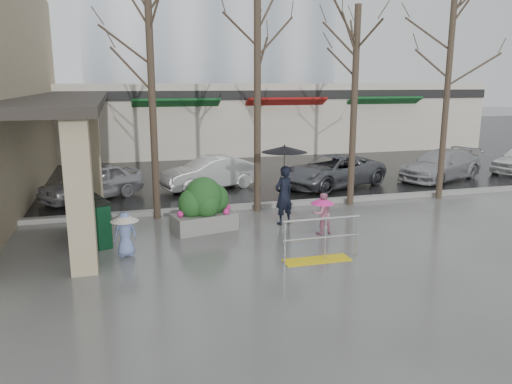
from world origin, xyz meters
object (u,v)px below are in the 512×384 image
planter (204,205)px  news_boxes (90,218)px  tree_west (150,47)px  car_d (441,165)px  tree_midwest (257,44)px  car_b (210,173)px  child_blue (125,229)px  woman (284,176)px  child_pink (322,211)px  tree_east (451,43)px  tree_mideast (356,58)px  handrail (320,245)px  car_a (92,182)px  car_c (332,171)px

planter → news_boxes: bearing=-179.5°
tree_west → car_d: bearing=14.0°
tree_midwest → car_b: 6.03m
tree_west → child_blue: 5.58m
woman → child_pink: woman is taller
tree_east → tree_mideast: bearing=180.0°
handrail → car_a: (-5.37, 7.92, 0.25)m
child_pink → child_blue: (-5.24, -0.41, 0.01)m
tree_midwest → car_c: tree_midwest is taller
car_d → handrail: bearing=-70.6°
handrail → child_pink: child_pink is taller
tree_east → woman: bearing=-165.7°
news_boxes → car_a: size_ratio=0.59×
tree_midwest → tree_east: (6.80, -0.00, 0.15)m
handrail → car_d: car_d is taller
tree_midwest → tree_mideast: bearing=-0.0°
tree_east → child_pink: bearing=-153.6°
tree_mideast → news_boxes: size_ratio=2.96×
tree_mideast → child_pink: 5.56m
tree_west → planter: 4.81m
tree_midwest → woman: (0.34, -1.65, -3.80)m
tree_mideast → car_d: bearing=28.1°
woman → car_b: (-1.16, 5.46, -0.80)m
tree_west → woman: bearing=-25.0°
tree_midwest → child_pink: size_ratio=6.11×
car_d → tree_mideast: bearing=-84.1°
tree_east → car_b: bearing=153.5°
child_blue → child_pink: bearing=-177.9°
tree_midwest → woman: 4.16m
tree_east → news_boxes: tree_east is taller
handrail → tree_midwest: 6.83m
car_d → car_a: bearing=-112.4°
tree_mideast → car_b: tree_mideast is taller
news_boxes → car_d: bearing=0.3°
tree_east → car_c: 6.27m
child_blue → car_c: (8.13, 6.18, -0.04)m
car_a → car_d: 14.23m
planter → car_b: size_ratio=0.50×
tree_mideast → child_blue: tree_mideast is taller
tree_west → woman: (3.54, -1.65, -3.65)m
handrail → tree_mideast: size_ratio=0.29×
woman → car_a: bearing=-64.0°
child_blue → tree_east: bearing=-165.8°
child_blue → news_boxes: bearing=-63.6°
tree_midwest → car_d: bearing=18.7°
tree_west → tree_mideast: size_ratio=1.05×
handrail → woman: woman is taller
news_boxes → woman: bearing=-17.9°
child_pink → car_c: (2.89, 5.78, -0.02)m
child_pink → car_b: car_b is taller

